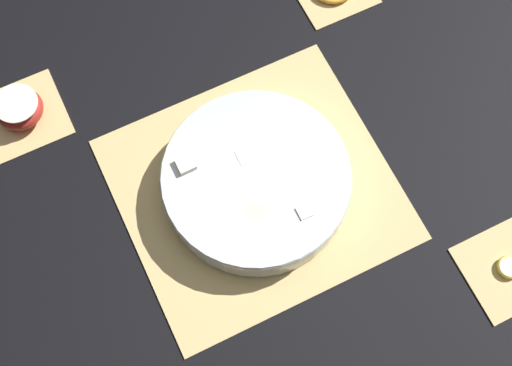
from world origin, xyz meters
TOP-DOWN VIEW (x-y plane):
  - ground_plane at (0.00, 0.00)m, footprint 6.00×6.00m
  - bamboo_mat_center at (0.00, 0.00)m, footprint 0.43×0.40m
  - coaster_mat_near_right at (0.30, -0.29)m, footprint 0.14×0.14m
  - coaster_mat_far_left at (-0.30, 0.29)m, footprint 0.14×0.14m
  - fruit_salad_bowl at (-0.00, 0.00)m, footprint 0.30×0.30m
  - apple_half at (0.30, -0.29)m, footprint 0.08×0.08m
  - banana_coin_single at (-0.30, 0.29)m, footprint 0.04×0.04m

SIDE VIEW (x-z plane):
  - ground_plane at x=0.00m, z-range 0.00..0.00m
  - coaster_mat_near_right at x=0.30m, z-range 0.00..0.01m
  - coaster_mat_far_left at x=-0.30m, z-range 0.00..0.01m
  - bamboo_mat_center at x=0.00m, z-range 0.00..0.01m
  - banana_coin_single at x=-0.30m, z-range 0.01..0.02m
  - apple_half at x=0.30m, z-range 0.01..0.05m
  - fruit_salad_bowl at x=0.00m, z-range 0.00..0.08m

